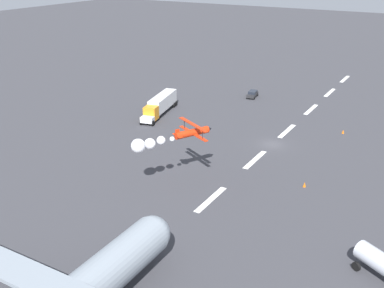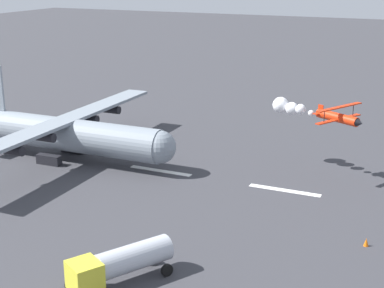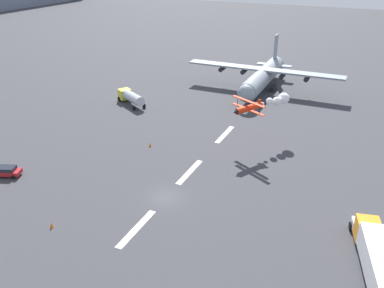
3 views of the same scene
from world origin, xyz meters
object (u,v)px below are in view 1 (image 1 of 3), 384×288
object	(u,v)px
semi_truck_orange	(160,104)
followme_car_yellow	(252,94)
traffic_cone_near	(343,132)
stunt_biplane_red	(163,140)
traffic_cone_far	(304,185)

from	to	relation	value
semi_truck_orange	followme_car_yellow	world-z (taller)	semi_truck_orange
traffic_cone_near	stunt_biplane_red	bearing A→B (deg)	-26.14
followme_car_yellow	traffic_cone_near	xyz separation A→B (m)	(13.23, 24.25, -0.44)
traffic_cone_near	semi_truck_orange	bearing A→B (deg)	-77.60
traffic_cone_far	semi_truck_orange	bearing A→B (deg)	-114.59
semi_truck_orange	traffic_cone_far	distance (m)	40.17
followme_car_yellow	traffic_cone_far	world-z (taller)	followme_car_yellow
stunt_biplane_red	followme_car_yellow	xyz separation A→B (m)	(-48.11, -7.14, -6.51)
traffic_cone_far	stunt_biplane_red	bearing A→B (deg)	-59.69
stunt_biplane_red	followme_car_yellow	world-z (taller)	stunt_biplane_red
traffic_cone_near	traffic_cone_far	bearing A→B (deg)	0.97
semi_truck_orange	traffic_cone_near	xyz separation A→B (m)	(-7.93, 36.07, -1.75)
stunt_biplane_red	semi_truck_orange	bearing A→B (deg)	-144.87
semi_truck_orange	traffic_cone_far	bearing A→B (deg)	65.41
stunt_biplane_red	followme_car_yellow	bearing A→B (deg)	-171.56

